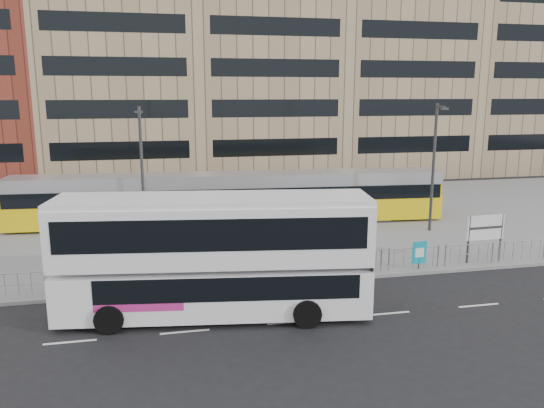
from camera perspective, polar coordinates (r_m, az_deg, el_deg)
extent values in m
plane|color=black|center=(24.82, 4.31, -8.43)|extent=(120.00, 120.00, 0.00)
cube|color=slate|center=(35.98, -0.99, -1.83)|extent=(64.00, 24.00, 0.15)
cube|color=gray|center=(24.84, 4.28, -8.23)|extent=(64.00, 0.25, 0.17)
cube|color=tan|center=(56.49, -15.79, 13.89)|extent=(14.00, 16.00, 22.00)
cube|color=tan|center=(57.41, -1.27, 15.28)|extent=(14.00, 16.00, 24.00)
cube|color=tan|center=(61.49, 12.04, 13.41)|extent=(14.00, 16.00, 21.00)
cube|color=tan|center=(68.33, 23.19, 13.39)|extent=(14.00, 16.00, 23.00)
cylinder|color=#95989D|center=(25.49, 8.38, -5.13)|extent=(32.00, 0.05, 0.05)
cylinder|color=#95989D|center=(25.64, 8.35, -6.20)|extent=(32.00, 0.04, 0.04)
cube|color=white|center=(21.62, 9.92, -11.74)|extent=(62.00, 0.12, 0.01)
cube|color=white|center=(21.07, -6.17, -8.94)|extent=(12.17, 4.36, 1.84)
cube|color=white|center=(20.38, -6.31, -2.96)|extent=(12.17, 4.36, 2.27)
cube|color=white|center=(20.11, -6.39, 0.32)|extent=(12.15, 4.25, 0.32)
cube|color=black|center=(20.91, -4.70, -7.82)|extent=(10.03, 4.10, 0.92)
cube|color=black|center=(20.33, -6.32, -2.37)|extent=(11.53, 4.31, 1.19)
cube|color=#C2267F|center=(21.38, -13.52, -9.06)|extent=(3.60, 3.21, 0.54)
cylinder|color=black|center=(20.17, 3.81, -11.70)|extent=(1.12, 0.47, 1.08)
cylinder|color=black|center=(22.71, 2.87, -8.93)|extent=(1.12, 0.47, 1.08)
cylinder|color=black|center=(20.54, -17.12, -11.79)|extent=(1.12, 0.47, 1.08)
cylinder|color=black|center=(23.03, -15.59, -9.06)|extent=(1.12, 0.47, 1.08)
cube|color=yellow|center=(35.01, -4.42, -0.52)|extent=(28.21, 4.71, 1.61)
cube|color=black|center=(34.79, -4.45, 1.26)|extent=(27.82, 4.72, 0.90)
cube|color=#BCBCC2|center=(34.64, -4.48, 2.64)|extent=(28.20, 4.50, 0.80)
cube|color=yellow|center=(38.04, 16.22, 1.04)|extent=(1.37, 2.34, 2.61)
cube|color=yellow|center=(36.70, -25.89, -0.08)|extent=(1.37, 2.34, 2.61)
cylinder|color=#2D2D30|center=(34.85, -4.44, 0.69)|extent=(2.56, 2.56, 3.01)
cube|color=#2D2D30|center=(36.77, 9.79, -1.18)|extent=(3.19, 2.74, 0.50)
cube|color=#2D2D30|center=(35.84, -18.98, -2.00)|extent=(3.19, 2.74, 0.50)
cylinder|color=#2D2D30|center=(28.43, 20.37, -3.64)|extent=(0.11, 0.11, 2.42)
cylinder|color=#2D2D30|center=(29.55, 23.38, -3.31)|extent=(0.11, 0.11, 2.42)
cube|color=white|center=(28.84, 21.99, -2.36)|extent=(2.11, 0.20, 1.26)
cylinder|color=#2D2D30|center=(26.99, 15.51, -5.99)|extent=(0.06, 0.06, 0.74)
cube|color=#0B92AB|center=(26.86, 15.57, -5.04)|extent=(0.74, 0.10, 1.11)
cube|color=white|center=(26.83, 15.60, -5.06)|extent=(0.46, 0.04, 0.46)
imported|color=black|center=(31.53, 6.57, -2.24)|extent=(0.57, 0.68, 1.60)
cylinder|color=#2D2D30|center=(24.77, -19.43, -5.12)|extent=(0.12, 0.12, 3.00)
imported|color=#2D2D30|center=(24.48, -19.61, -2.65)|extent=(0.17, 0.20, 1.00)
cylinder|color=#2D2D30|center=(32.64, -13.79, 3.42)|extent=(0.18, 0.18, 7.68)
cylinder|color=#2D2D30|center=(31.92, -14.14, 9.79)|extent=(0.14, 0.90, 0.14)
cube|color=#2D2D30|center=(31.48, -14.16, 9.58)|extent=(0.45, 0.20, 0.12)
cylinder|color=#2D2D30|center=(33.96, 16.96, 3.70)|extent=(0.18, 0.18, 7.84)
cylinder|color=#2D2D30|center=(33.32, 17.68, 9.94)|extent=(0.14, 0.90, 0.14)
cube|color=#2D2D30|center=(32.93, 18.05, 9.72)|extent=(0.45, 0.20, 0.12)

